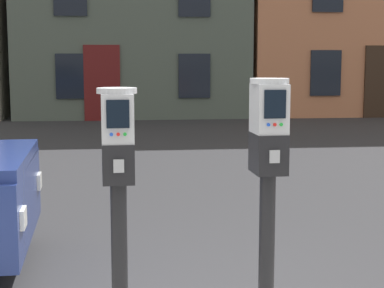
{
  "coord_description": "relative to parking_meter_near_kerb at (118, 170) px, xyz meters",
  "views": [
    {
      "loc": [
        -0.38,
        -3.72,
        1.74
      ],
      "look_at": [
        0.02,
        -0.24,
        1.26
      ],
      "focal_mm": 58.72,
      "sensor_mm": 36.0,
      "label": 1
    }
  ],
  "objects": [
    {
      "name": "parking_meter_twin_adjacent",
      "position": [
        0.83,
        0.0,
        0.03
      ],
      "size": [
        0.22,
        0.26,
        1.49
      ],
      "rotation": [
        0.0,
        0.0,
        -1.54
      ],
      "color": "black",
      "rests_on": "sidewalk_slab"
    },
    {
      "name": "parking_meter_near_kerb",
      "position": [
        0.0,
        0.0,
        0.0
      ],
      "size": [
        0.22,
        0.26,
        1.44
      ],
      "rotation": [
        0.0,
        0.0,
        -1.54
      ],
      "color": "black",
      "rests_on": "sidewalk_slab"
    }
  ]
}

